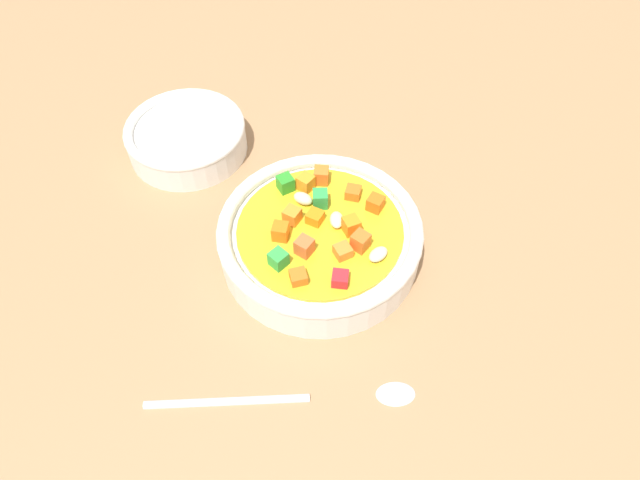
# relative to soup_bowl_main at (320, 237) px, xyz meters

# --- Properties ---
(ground_plane) EXTENTS (1.40, 1.40, 0.02)m
(ground_plane) POSITION_rel_soup_bowl_main_xyz_m (0.00, 0.00, -0.04)
(ground_plane) COLOR #9E754F
(soup_bowl_main) EXTENTS (0.21, 0.21, 0.06)m
(soup_bowl_main) POSITION_rel_soup_bowl_main_xyz_m (0.00, 0.00, 0.00)
(soup_bowl_main) COLOR white
(soup_bowl_main) RESTS_ON ground_plane
(spoon) EXTENTS (0.22, 0.11, 0.01)m
(spoon) POSITION_rel_soup_bowl_main_xyz_m (0.08, 0.14, -0.02)
(spoon) COLOR silver
(spoon) RESTS_ON ground_plane
(side_bowl_small) EXTENTS (0.14, 0.14, 0.04)m
(side_bowl_small) POSITION_rel_soup_bowl_main_xyz_m (0.07, -0.21, -0.00)
(side_bowl_small) COLOR white
(side_bowl_small) RESTS_ON ground_plane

